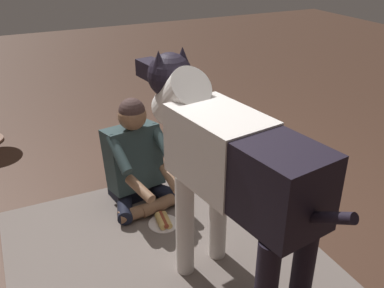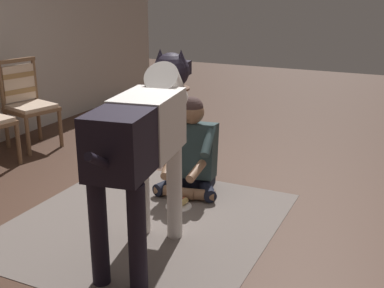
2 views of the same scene
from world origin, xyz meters
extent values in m
plane|color=#432C20|center=(0.00, 0.00, 0.00)|extent=(14.74, 14.74, 0.00)
cube|color=#6A5E59|center=(-0.29, 0.17, 0.00)|extent=(2.05, 1.93, 0.01)
cube|color=black|center=(0.54, 0.12, 0.06)|extent=(0.29, 0.37, 0.12)
cylinder|color=black|center=(0.41, -0.05, 0.07)|extent=(0.39, 0.31, 0.11)
cylinder|color=#886145|center=(0.25, -0.01, 0.06)|extent=(0.17, 0.37, 0.09)
cylinder|color=black|center=(0.36, 0.25, 0.07)|extent=(0.41, 0.22, 0.11)
cylinder|color=#886145|center=(0.22, 0.16, 0.06)|extent=(0.12, 0.37, 0.09)
cube|color=#2A3C3E|center=(0.51, 0.12, 0.36)|extent=(0.34, 0.44, 0.51)
cylinder|color=#2A3C3E|center=(0.39, -0.08, 0.50)|extent=(0.30, 0.12, 0.24)
cylinder|color=#886145|center=(0.19, -0.06, 0.30)|extent=(0.27, 0.07, 0.12)
cylinder|color=#2A3C3E|center=(0.34, 0.27, 0.50)|extent=(0.30, 0.12, 0.24)
cylinder|color=#886145|center=(0.15, 0.19, 0.30)|extent=(0.28, 0.15, 0.12)
sphere|color=#886145|center=(0.48, 0.11, 0.72)|extent=(0.21, 0.21, 0.21)
sphere|color=#402D2A|center=(0.48, 0.11, 0.75)|extent=(0.19, 0.19, 0.19)
cylinder|color=silver|center=(-0.41, 0.10, 0.34)|extent=(0.11, 0.11, 0.69)
cylinder|color=silver|center=(-0.37, -0.14, 0.34)|extent=(0.11, 0.11, 0.69)
cylinder|color=black|center=(-1.05, -0.25, 0.34)|extent=(0.11, 0.11, 0.69)
cube|color=silver|center=(-0.53, -0.04, 0.89)|extent=(0.59, 0.43, 0.40)
cube|color=black|center=(-0.95, -0.11, 0.89)|extent=(0.52, 0.41, 0.38)
cylinder|color=silver|center=(-0.17, 0.01, 1.05)|extent=(0.43, 0.31, 0.39)
sphere|color=black|center=(-0.06, 0.03, 1.16)|extent=(0.27, 0.27, 0.27)
cube|color=black|center=(0.16, 0.06, 1.14)|extent=(0.22, 0.15, 0.11)
cone|color=black|center=(-0.09, 0.11, 1.26)|extent=(0.11, 0.11, 0.12)
cone|color=black|center=(-0.06, -0.05, 1.26)|extent=(0.11, 0.11, 0.12)
cylinder|color=black|center=(-1.20, -0.15, 0.85)|extent=(0.35, 0.10, 0.23)
cylinder|color=white|center=(0.08, 0.05, 0.01)|extent=(0.22, 0.22, 0.01)
cylinder|color=#DBB667|center=(0.08, 0.03, 0.04)|extent=(0.17, 0.07, 0.05)
cylinder|color=#DBB667|center=(0.08, 0.07, 0.04)|extent=(0.17, 0.07, 0.05)
cylinder|color=#9B4128|center=(0.08, 0.05, 0.04)|extent=(0.18, 0.06, 0.04)
camera|label=1|loc=(-2.28, 0.94, 1.90)|focal=39.87mm
camera|label=2|loc=(-3.24, -1.64, 1.76)|focal=46.18mm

